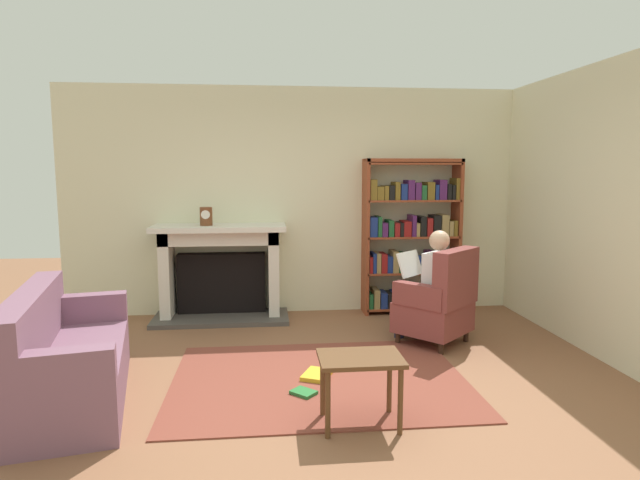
% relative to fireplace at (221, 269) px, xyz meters
% --- Properties ---
extents(ground, '(14.00, 14.00, 0.00)m').
position_rel_fireplace_xyz_m(ground, '(0.95, -2.30, -0.58)').
color(ground, brown).
extents(back_wall, '(5.60, 0.10, 2.70)m').
position_rel_fireplace_xyz_m(back_wall, '(0.95, 0.25, 0.77)').
color(back_wall, beige).
rests_on(back_wall, ground).
extents(side_wall_right, '(0.10, 5.20, 2.70)m').
position_rel_fireplace_xyz_m(side_wall_right, '(3.60, -1.05, 0.77)').
color(side_wall_right, beige).
rests_on(side_wall_right, ground).
extents(area_rug, '(2.40, 1.80, 0.01)m').
position_rel_fireplace_xyz_m(area_rug, '(0.95, -2.00, -0.58)').
color(area_rug, brown).
rests_on(area_rug, ground).
extents(fireplace, '(1.54, 0.64, 1.10)m').
position_rel_fireplace_xyz_m(fireplace, '(0.00, 0.00, 0.00)').
color(fireplace, '#4C4742').
rests_on(fireplace, ground).
extents(mantel_clock, '(0.14, 0.14, 0.21)m').
position_rel_fireplace_xyz_m(mantel_clock, '(-0.14, -0.10, 0.62)').
color(mantel_clock, brown).
rests_on(mantel_clock, fireplace).
extents(bookshelf, '(1.17, 0.32, 1.86)m').
position_rel_fireplace_xyz_m(bookshelf, '(2.27, 0.03, 0.33)').
color(bookshelf, brown).
rests_on(bookshelf, ground).
extents(armchair_reading, '(0.89, 0.89, 0.97)m').
position_rel_fireplace_xyz_m(armchair_reading, '(2.22, -1.20, -0.16)').
color(armchair_reading, '#331E14').
rests_on(armchair_reading, ground).
extents(seated_reader, '(0.58, 0.59, 1.14)m').
position_rel_fireplace_xyz_m(seated_reader, '(2.14, -1.11, 0.04)').
color(seated_reader, silver).
rests_on(seated_reader, ground).
extents(sofa_floral, '(1.05, 1.81, 0.85)m').
position_rel_fireplace_xyz_m(sofa_floral, '(-0.97, -2.20, -0.26)').
color(sofa_floral, '#7D5469').
rests_on(sofa_floral, ground).
extents(side_table, '(0.56, 0.39, 0.48)m').
position_rel_fireplace_xyz_m(side_table, '(1.14, -2.80, -0.18)').
color(side_table, brown).
rests_on(side_table, ground).
extents(scattered_books, '(0.40, 0.61, 0.03)m').
position_rel_fireplace_xyz_m(scattered_books, '(0.90, -2.04, -0.55)').
color(scattered_books, gold).
rests_on(scattered_books, area_rug).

